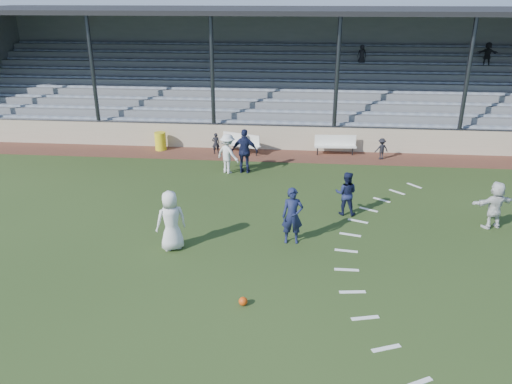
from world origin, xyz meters
TOP-DOWN VIEW (x-y plane):
  - ground at (0.00, 0.00)m, footprint 90.00×90.00m
  - cinder_track at (0.00, 10.50)m, footprint 34.00×2.00m
  - retaining_wall at (0.00, 11.55)m, footprint 34.00×0.18m
  - bench_left at (-1.52, 10.77)m, footprint 2.01×1.16m
  - bench_right at (3.06, 10.94)m, footprint 2.02×0.58m
  - trash_bin at (-5.60, 10.90)m, footprint 0.56×0.56m
  - football at (0.10, -1.99)m, footprint 0.23×0.23m
  - player_white_lead at (-2.44, 0.80)m, footprint 1.11×0.98m
  - player_navy_lead at (1.23, 1.57)m, footprint 0.70×0.49m
  - player_navy_mid at (3.06, 3.91)m, footprint 0.84×0.70m
  - player_white_wing at (-1.74, 7.87)m, footprint 1.30×1.16m
  - player_navy_wing at (-1.00, 7.98)m, footprint 1.18×0.57m
  - player_white_back at (7.92, 3.28)m, footprint 1.60×0.95m
  - sub_left_near at (-2.73, 10.54)m, footprint 0.42×0.31m
  - sub_left_far at (-1.30, 10.52)m, footprint 0.63×0.31m
  - sub_right at (5.20, 10.40)m, footprint 0.74×0.56m
  - grandstand at (0.01, 16.26)m, footprint 34.60×9.00m
  - penalty_arc at (4.12, 0.00)m, footprint 3.89×14.63m

SIDE VIEW (x-z plane):
  - ground at x=0.00m, z-range 0.00..0.00m
  - penalty_arc at x=4.12m, z-range 0.00..0.01m
  - cinder_track at x=0.00m, z-range 0.00..0.02m
  - football at x=0.10m, z-range 0.00..0.23m
  - trash_bin at x=-5.60m, z-range 0.02..0.91m
  - sub_right at x=5.20m, z-range 0.02..1.04m
  - sub_left_far at x=-1.30m, z-range 0.02..1.05m
  - sub_left_near at x=-2.73m, z-range 0.02..1.05m
  - bench_left at x=-1.52m, z-range 0.11..1.06m
  - bench_right at x=3.06m, z-range 0.11..1.06m
  - retaining_wall at x=0.00m, z-range 0.00..1.20m
  - player_navy_mid at x=3.06m, z-range 0.00..1.59m
  - player_white_back at x=7.92m, z-range 0.00..1.64m
  - player_white_wing at x=-1.74m, z-range 0.00..1.75m
  - player_navy_lead at x=1.23m, z-range 0.00..1.83m
  - player_white_lead at x=-2.44m, z-range 0.00..1.90m
  - player_navy_wing at x=-1.00m, z-range 0.00..1.95m
  - grandstand at x=0.01m, z-range -1.10..5.51m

